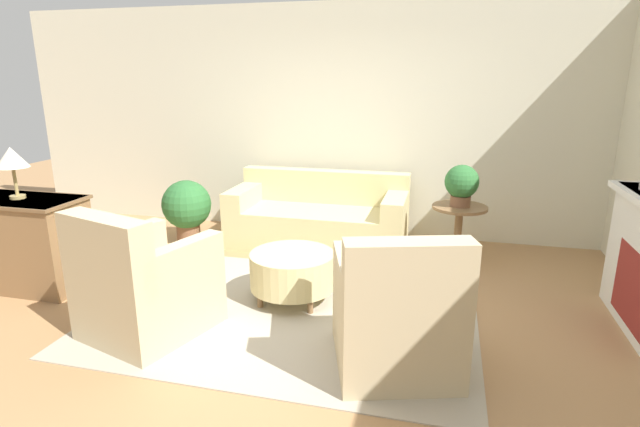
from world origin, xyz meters
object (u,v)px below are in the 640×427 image
object	(u,v)px
potted_plant_on_side_table	(462,184)
potted_plant_floor	(187,207)
side_table	(458,224)
armchair_right	(397,317)
table_lamp	(11,159)
dresser	(25,241)
ottoman_table	(292,270)
couch	(319,218)
armchair_left	(143,287)

from	to	relation	value
potted_plant_on_side_table	potted_plant_floor	size ratio (longest dim) A/B	0.58
side_table	armchair_right	bearing A→B (deg)	-101.27
table_lamp	side_table	bearing A→B (deg)	22.22
dresser	armchair_right	bearing A→B (deg)	-8.62
ottoman_table	potted_plant_on_side_table	bearing A→B (deg)	42.24
ottoman_table	table_lamp	distance (m)	2.72
couch	potted_plant_floor	size ratio (longest dim) A/B	2.73
couch	armchair_right	bearing A→B (deg)	-64.37
armchair_right	potted_plant_on_side_table	bearing A→B (deg)	78.73
side_table	dresser	world-z (taller)	dresser
couch	dresser	xyz separation A→B (m)	(-2.37, -1.90, 0.14)
armchair_left	potted_plant_floor	world-z (taller)	armchair_left
dresser	potted_plant_on_side_table	distance (m)	4.31
armchair_right	table_lamp	size ratio (longest dim) A/B	2.25
side_table	ottoman_table	bearing A→B (deg)	-137.76
armchair_left	potted_plant_floor	distance (m)	2.26
couch	table_lamp	world-z (taller)	table_lamp
ottoman_table	armchair_left	bearing A→B (deg)	-137.61
ottoman_table	potted_plant_floor	xyz separation A→B (m)	(-1.72, 1.26, 0.15)
dresser	potted_plant_on_side_table	size ratio (longest dim) A/B	2.60
side_table	potted_plant_floor	distance (m)	3.15
armchair_left	side_table	world-z (taller)	armchair_left
couch	potted_plant_on_side_table	distance (m)	1.72
dresser	table_lamp	distance (m)	0.78
potted_plant_on_side_table	ottoman_table	bearing A→B (deg)	-137.76
dresser	potted_plant_floor	xyz separation A→B (m)	(0.81, 1.58, -0.01)
potted_plant_floor	couch	bearing A→B (deg)	11.54
ottoman_table	armchair_right	bearing A→B (deg)	-40.34
armchair_left	armchair_right	xyz separation A→B (m)	(1.94, 0.00, 0.00)
potted_plant_floor	table_lamp	bearing A→B (deg)	-117.25
armchair_right	dresser	size ratio (longest dim) A/B	0.94
couch	table_lamp	bearing A→B (deg)	-141.31
armchair_right	potted_plant_floor	xyz separation A→B (m)	(-2.72, 2.12, 0.05)
potted_plant_on_side_table	couch	bearing A→B (deg)	170.16
couch	armchair_left	size ratio (longest dim) A/B	1.93
dresser	potted_plant_on_side_table	bearing A→B (deg)	22.22
couch	side_table	world-z (taller)	couch
potted_plant_on_side_table	potted_plant_floor	world-z (taller)	potted_plant_on_side_table
table_lamp	potted_plant_on_side_table	bearing A→B (deg)	22.22
ottoman_table	potted_plant_on_side_table	xyz separation A→B (m)	(1.43, 1.30, 0.59)
armchair_left	potted_plant_floor	bearing A→B (deg)	110.31
armchair_left	table_lamp	world-z (taller)	table_lamp
armchair_right	ottoman_table	distance (m)	1.32
potted_plant_on_side_table	table_lamp	bearing A→B (deg)	-157.78
ottoman_table	dresser	bearing A→B (deg)	-172.85
side_table	dresser	bearing A→B (deg)	-157.78
ottoman_table	potted_plant_floor	size ratio (longest dim) A/B	1.00
armchair_left	dresser	distance (m)	1.69
armchair_left	dresser	xyz separation A→B (m)	(-1.60, 0.54, 0.06)
ottoman_table	potted_plant_floor	world-z (taller)	potted_plant_floor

